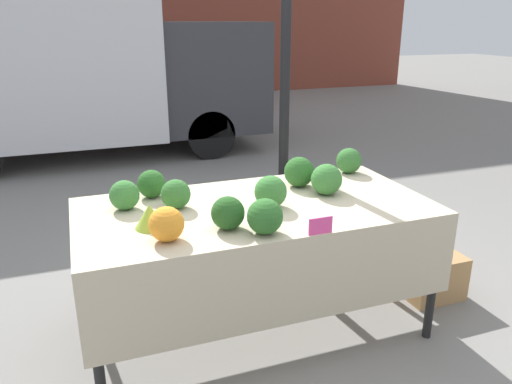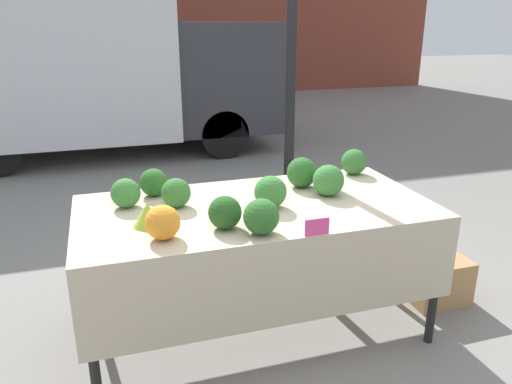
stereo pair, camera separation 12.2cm
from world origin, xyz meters
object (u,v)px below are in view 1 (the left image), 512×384
orange_cauliflower (166,224)px  produce_crate (429,273)px  parked_truck (84,64)px  price_sign (321,226)px

orange_cauliflower → produce_crate: 1.98m
parked_truck → produce_crate: bearing=-68.1°
parked_truck → price_sign: bearing=-80.8°
parked_truck → orange_cauliflower: (0.14, -5.14, -0.33)m
produce_crate → price_sign: bearing=-157.2°
produce_crate → orange_cauliflower: bearing=-171.2°
parked_truck → produce_crate: (1.95, -4.86, -1.07)m
parked_truck → price_sign: size_ratio=34.57×
parked_truck → orange_cauliflower: 5.16m
parked_truck → orange_cauliflower: size_ratio=26.00×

